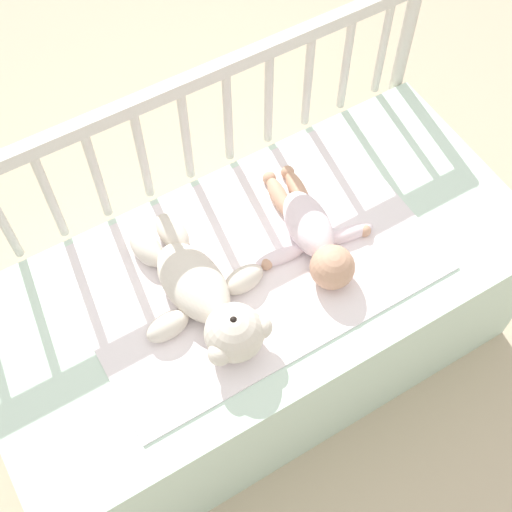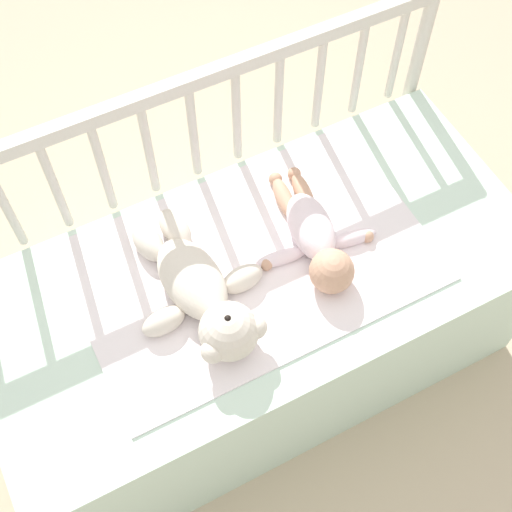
# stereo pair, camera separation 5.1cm
# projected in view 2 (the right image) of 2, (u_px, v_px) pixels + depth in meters

# --- Properties ---
(ground_plane) EXTENTS (12.00, 12.00, 0.00)m
(ground_plane) POSITION_uv_depth(u_px,v_px,m) (257.00, 356.00, 2.11)
(ground_plane) COLOR #C6B293
(crib_mattress) EXTENTS (1.35, 0.63, 0.50)m
(crib_mattress) POSITION_uv_depth(u_px,v_px,m) (258.00, 319.00, 1.89)
(crib_mattress) COLOR silver
(crib_mattress) RESTS_ON ground_plane
(crib_rail) EXTENTS (1.35, 0.04, 0.83)m
(crib_rail) POSITION_uv_depth(u_px,v_px,m) (195.00, 146.00, 1.75)
(crib_rail) COLOR beige
(crib_rail) RESTS_ON ground_plane
(blanket) EXTENTS (0.83, 0.53, 0.01)m
(blanket) POSITION_uv_depth(u_px,v_px,m) (251.00, 262.00, 1.69)
(blanket) COLOR white
(blanket) RESTS_ON crib_mattress
(teddy_bear) EXTENTS (0.31, 0.44, 0.13)m
(teddy_bear) POSITION_uv_depth(u_px,v_px,m) (203.00, 294.00, 1.59)
(teddy_bear) COLOR silver
(teddy_bear) RESTS_ON crib_mattress
(baby) EXTENTS (0.31, 0.38, 0.10)m
(baby) POSITION_uv_depth(u_px,v_px,m) (315.00, 237.00, 1.68)
(baby) COLOR white
(baby) RESTS_ON crib_mattress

